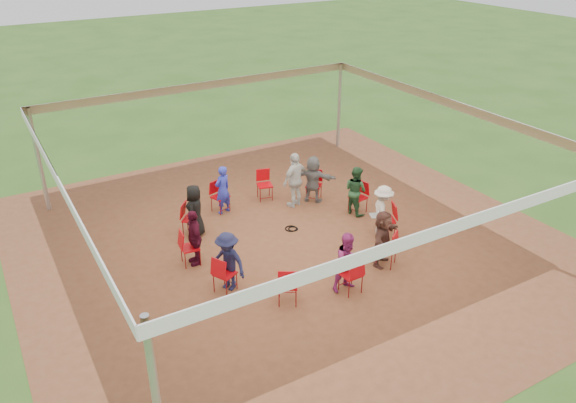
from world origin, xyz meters
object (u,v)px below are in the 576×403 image
person_seated_1 (356,190)px  person_seated_5 (194,237)px  chair_0 (386,220)px  person_seated_6 (228,261)px  standing_person (295,180)px  chair_3 (265,185)px  chair_1 (358,197)px  chair_9 (351,274)px  chair_2 (314,186)px  person_seated_7 (348,262)px  person_seated_8 (383,238)px  cable_coil (292,229)px  chair_6 (190,248)px  person_seated_4 (195,211)px  person_seated_2 (313,179)px  laptop (376,214)px  person_seated_0 (383,211)px  chair_7 (225,274)px  chair_4 (220,197)px  person_seated_3 (223,190)px  chair_10 (387,249)px  chair_8 (288,285)px  chair_5 (191,219)px

person_seated_1 → person_seated_5: size_ratio=1.00×
chair_0 → person_seated_6: (-4.54, -0.10, 0.26)m
standing_person → chair_3: bearing=-72.0°
chair_1 → person_seated_6: bearing=98.0°
chair_0 → person_seated_1: (0.04, 1.41, 0.26)m
person_seated_1 → chair_0: bearing=168.3°
chair_9 → chair_2: bearing=65.5°
person_seated_7 → person_seated_8: (1.30, 0.43, 0.00)m
chair_3 → cable_coil: size_ratio=2.44×
chair_9 → cable_coil: chair_9 is taller
chair_9 → chair_6: bearing=130.9°
person_seated_4 → person_seated_2: bearing=130.9°
chair_3 → laptop: 3.66m
person_seated_0 → standing_person: standing_person is taller
chair_7 → standing_person: (3.49, 2.81, 0.37)m
chair_1 → chair_6: size_ratio=1.00×
chair_6 → person_seated_5: person_seated_5 is taller
chair_3 → chair_4: (-1.44, -0.05, 0.00)m
person_seated_3 → person_seated_7: 4.83m
chair_10 → cable_coil: size_ratio=2.44×
person_seated_3 → cable_coil: (1.16, -1.81, -0.69)m
chair_10 → person_seated_2: person_seated_2 is taller
chair_3 → person_seated_0: 3.78m
chair_0 → person_seated_7: 2.71m
chair_1 → standing_person: bearing=37.0°
person_seated_2 → person_seated_6: size_ratio=1.00×
chair_1 → chair_6: 5.06m
chair_10 → person_seated_4: 4.95m
chair_4 → person_seated_5: (-1.62, -2.16, 0.26)m
person_seated_1 → laptop: size_ratio=3.86×
chair_2 → person_seated_4: person_seated_4 is taller
person_seated_8 → cable_coil: person_seated_8 is taller
chair_8 → person_seated_0: bearing=50.3°
person_seated_5 → person_seated_0: bearing=81.8°
chair_3 → standing_person: standing_person is taller
person_seated_2 → person_seated_7: 4.43m
person_seated_1 → person_seated_8: same height
chair_1 → chair_8: bearing=114.5°
chair_9 → person_seated_3: person_seated_3 is taller
chair_9 → person_seated_3: (-0.85, 4.87, 0.26)m
chair_1 → chair_4: 3.87m
chair_1 → person_seated_5: 4.95m
chair_9 → chair_4: bearing=98.2°
chair_7 → chair_9: same height
person_seated_0 → person_seated_7: bearing=147.3°
chair_5 → chair_7: 2.77m
person_seated_1 → cable_coil: person_seated_1 is taller
person_seated_6 → chair_4: bearing=132.1°
person_seated_6 → person_seated_7: size_ratio=1.00×
person_seated_5 → chair_0: bearing=81.6°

